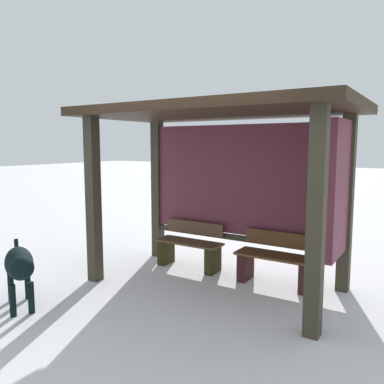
# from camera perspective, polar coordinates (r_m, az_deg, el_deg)

# --- Properties ---
(ground_plane) EXTENTS (60.00, 60.00, 0.00)m
(ground_plane) POSITION_cam_1_polar(r_m,az_deg,el_deg) (5.43, 3.32, -13.44)
(ground_plane) COLOR silver
(bus_shelter) EXTENTS (3.56, 1.99, 2.39)m
(bus_shelter) POSITION_cam_1_polar(r_m,az_deg,el_deg) (5.22, 5.51, 6.43)
(bus_shelter) COLOR #332F22
(bus_shelter) RESTS_ON ground
(bench_left_inside) EXTENTS (1.06, 0.37, 0.70)m
(bench_left_inside) POSITION_cam_1_polar(r_m,az_deg,el_deg) (6.05, -0.36, -8.19)
(bench_left_inside) COLOR brown
(bench_left_inside) RESTS_ON ground
(bench_center_inside) EXTENTS (1.06, 0.40, 0.70)m
(bench_center_inside) POSITION_cam_1_polar(r_m,az_deg,el_deg) (5.46, 12.18, -10.06)
(bench_center_inside) COLOR brown
(bench_center_inside) RESTS_ON ground
(dog) EXTENTS (0.99, 0.69, 0.73)m
(dog) POSITION_cam_1_polar(r_m,az_deg,el_deg) (4.92, -24.02, -9.84)
(dog) COLOR black
(dog) RESTS_ON ground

